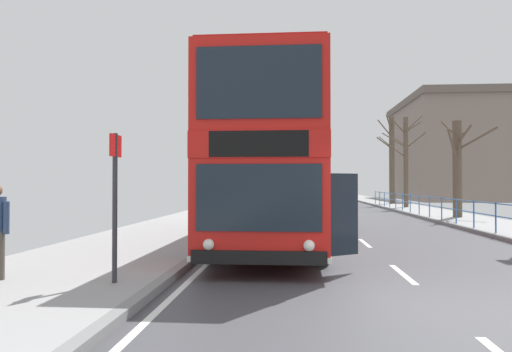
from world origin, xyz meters
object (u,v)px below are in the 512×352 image
Objects in this scene: double_decker_bus_main at (274,164)px; bare_tree_far_02 at (406,159)px; bare_tree_far_01 at (392,159)px; background_building_00 at (454,150)px; bare_tree_far_00 at (458,166)px; bus_stop_sign_near at (115,190)px.

double_decker_bus_main is 21.17m from bare_tree_far_02.
bare_tree_far_01 is 0.42× the size of background_building_00.
bare_tree_far_00 reaches higher than double_decker_bus_main.
background_building_00 is (9.34, 13.63, 1.65)m from bare_tree_far_01.
double_decker_bus_main is at bearing -113.14° from bare_tree_far_02.
bare_tree_far_02 is at bearing 66.86° from double_decker_bus_main.
bare_tree_far_01 reaches higher than double_decker_bus_main.
bare_tree_far_01 is 5.80m from bare_tree_far_02.
double_decker_bus_main is 42.88m from background_building_00.
bare_tree_far_02 is (8.31, 19.44, 1.11)m from double_decker_bus_main.
double_decker_bus_main is 1.62× the size of bare_tree_far_01.
bus_stop_sign_near is (-2.33, -6.47, -0.68)m from double_decker_bus_main.
double_decker_bus_main is 6.91m from bus_stop_sign_near.
bus_stop_sign_near is 19.35m from bare_tree_far_00.
bus_stop_sign_near is 0.51× the size of bare_tree_far_00.
bare_tree_far_01 is at bearing 71.29° from double_decker_bus_main.
bus_stop_sign_near is 0.38× the size of bare_tree_far_02.
bare_tree_far_00 is 9.90m from bare_tree_far_02.
bare_tree_far_02 is 0.37× the size of background_building_00.
double_decker_bus_main is 12.77m from bare_tree_far_00.
bare_tree_far_01 is (10.87, 31.69, 2.11)m from bus_stop_sign_near.
bare_tree_far_00 reaches higher than bus_stop_sign_near.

